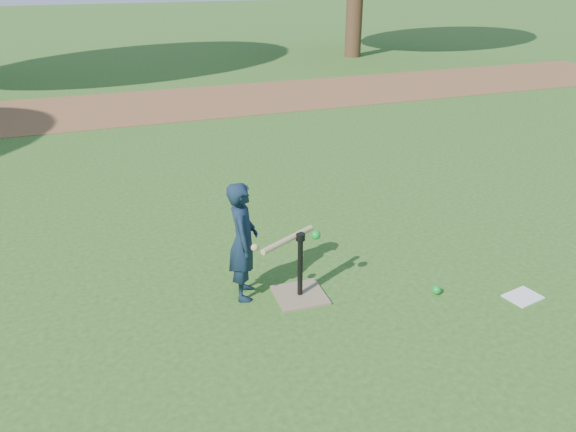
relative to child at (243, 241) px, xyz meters
name	(u,v)px	position (x,y,z in m)	size (l,w,h in m)	color
ground	(299,281)	(0.54, 0.05, -0.53)	(80.00, 80.00, 0.00)	#285116
dirt_strip	(167,104)	(0.54, 7.55, -0.52)	(24.00, 3.00, 0.01)	brown
child	(243,241)	(0.00, 0.00, 0.00)	(0.39, 0.25, 1.06)	#101F31
wiffle_ball_ground	(437,290)	(1.60, -0.58, -0.49)	(0.08, 0.08, 0.08)	#0D8F27
clipboard	(523,297)	(2.28, -0.90, -0.52)	(0.30, 0.23, 0.01)	silver
batting_tee	(300,285)	(0.45, -0.20, -0.42)	(0.45, 0.45, 0.61)	#7C6C4F
swing_action	(290,239)	(0.35, -0.22, 0.06)	(0.62, 0.33, 0.08)	tan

